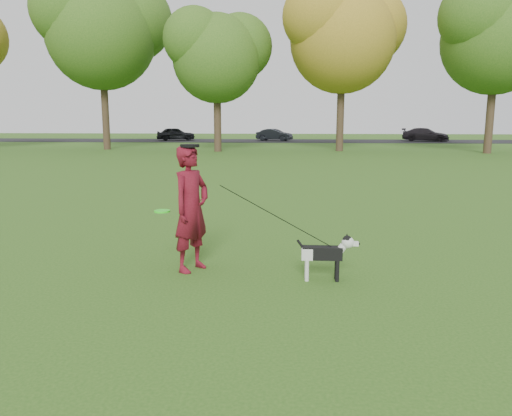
# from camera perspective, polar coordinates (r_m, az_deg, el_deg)

# --- Properties ---
(ground) EXTENTS (120.00, 120.00, 0.00)m
(ground) POSITION_cam_1_polar(r_m,az_deg,el_deg) (7.52, -2.19, -7.15)
(ground) COLOR #285116
(ground) RESTS_ON ground
(road) EXTENTS (120.00, 7.00, 0.02)m
(road) POSITION_cam_1_polar(r_m,az_deg,el_deg) (47.18, 3.06, 7.67)
(road) COLOR black
(road) RESTS_ON ground
(man) EXTENTS (0.72, 0.81, 1.87)m
(man) POSITION_cam_1_polar(r_m,az_deg,el_deg) (7.39, -7.41, -0.07)
(man) COLOR #510B14
(man) RESTS_ON ground
(dog) EXTENTS (0.88, 0.18, 0.67)m
(dog) POSITION_cam_1_polar(r_m,az_deg,el_deg) (7.05, 8.12, -5.00)
(dog) COLOR black
(dog) RESTS_ON ground
(car_left) EXTENTS (3.87, 2.37, 1.23)m
(car_left) POSITION_cam_1_polar(r_m,az_deg,el_deg) (48.40, -9.16, 8.36)
(car_left) COLOR black
(car_left) RESTS_ON road
(car_mid) EXTENTS (3.54, 2.09, 1.10)m
(car_mid) POSITION_cam_1_polar(r_m,az_deg,el_deg) (47.18, 2.12, 8.36)
(car_mid) COLOR black
(car_mid) RESTS_ON road
(car_right) EXTENTS (4.46, 2.76, 1.21)m
(car_right) POSITION_cam_1_polar(r_m,az_deg,el_deg) (48.73, 18.80, 7.94)
(car_right) COLOR black
(car_right) RESTS_ON road
(man_held_items) EXTENTS (2.62, 0.49, 1.43)m
(man_held_items) POSITION_cam_1_polar(r_m,az_deg,el_deg) (7.06, 2.30, -0.94)
(man_held_items) COLOR #30FF20
(man_held_items) RESTS_ON ground
(tree_row) EXTENTS (51.74, 8.86, 12.01)m
(tree_row) POSITION_cam_1_polar(r_m,az_deg,el_deg) (33.65, 0.18, 19.21)
(tree_row) COLOR #38281C
(tree_row) RESTS_ON ground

